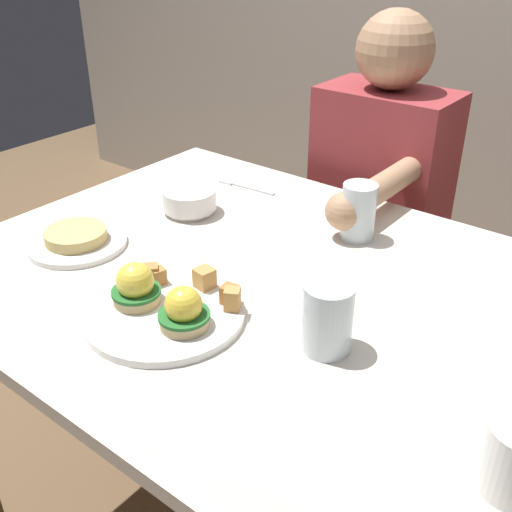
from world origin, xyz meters
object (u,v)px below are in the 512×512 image
Objects in this scene: fruit_bowl at (189,201)px; diner_person at (375,204)px; fork at (244,186)px; water_glass_near at (358,214)px; dining_table at (265,325)px; eggs_benedict_plate at (164,305)px; water_glass_extra at (327,321)px; side_plate at (77,240)px.

diner_person is (0.22, 0.48, -0.12)m from fruit_bowl.
water_glass_near is at bearing -9.77° from fork.
fruit_bowl is (-0.31, 0.12, 0.14)m from dining_table.
eggs_benedict_plate is at bearing -52.19° from fruit_bowl.
diner_person reaches higher than water_glass_extra.
fork is (0.00, 0.19, -0.03)m from fruit_bowl.
eggs_benedict_plate is 2.28× the size of water_glass_near.
dining_table is 0.27m from water_glass_extra.
fork is at bearing 170.23° from water_glass_near.
eggs_benedict_plate is 0.46m from water_glass_near.
diner_person reaches higher than water_glass_near.
diner_person reaches higher than eggs_benedict_plate.
water_glass_extra reaches higher than fork.
water_glass_extra is at bearing -27.97° from dining_table.
fruit_bowl is at bearing -114.52° from diner_person.
fork is at bearing -126.40° from diner_person.
dining_table is at bearing 19.80° from side_plate.
water_glass_near reaches higher than fork.
eggs_benedict_plate reaches higher than dining_table.
dining_table is 0.61m from diner_person.
dining_table is at bearing -100.94° from water_glass_near.
fork reaches higher than dining_table.
fruit_bowl is 1.01× the size of water_glass_near.
water_glass_near is at bearing 79.06° from dining_table.
water_glass_extra is at bearing -39.46° from fork.
side_plate is (-0.32, 0.07, -0.01)m from eggs_benedict_plate.
eggs_benedict_plate is at bearing -105.90° from dining_table.
water_glass_near is at bearing 76.80° from eggs_benedict_plate.
water_glass_extra is 0.78m from diner_person.
water_glass_near is (0.35, -0.06, 0.05)m from fork.
fork is at bearing 134.64° from dining_table.
water_glass_extra is 0.57× the size of side_plate.
diner_person is at bearing 111.53° from water_glass_near.
fork is 0.65m from water_glass_extra.
fruit_bowl is 0.54m from diner_person.
fruit_bowl reaches higher than fork.
side_plate is (-0.38, -0.14, 0.12)m from dining_table.
dining_table is at bearing 152.03° from water_glass_extra.
eggs_benedict_plate is 0.57m from fork.
water_glass_extra is (0.51, -0.23, 0.02)m from fruit_bowl.
side_plate is at bearing 168.28° from eggs_benedict_plate.
eggs_benedict_plate reaches higher than fork.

